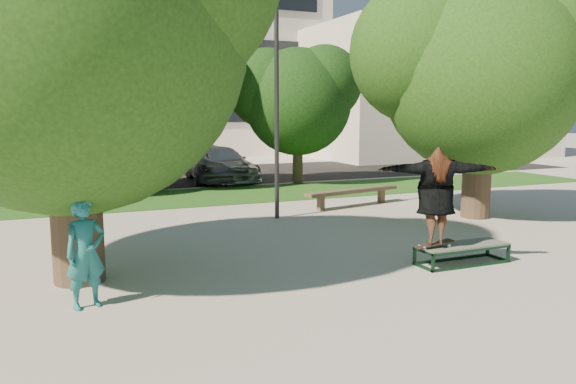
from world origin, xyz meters
name	(u,v)px	position (x,y,z in m)	size (l,w,h in m)	color
ground	(328,269)	(0.00, 0.00, 0.00)	(120.00, 120.00, 0.00)	#A59F98
grass_strip	(228,195)	(1.00, 9.50, 0.01)	(30.00, 4.00, 0.02)	#174714
asphalt_strip	(163,177)	(0.00, 16.00, 0.01)	(40.00, 8.00, 0.01)	black
tree_left	(59,12)	(-4.29, 1.09, 4.42)	(6.96, 5.95, 7.12)	#38281E
tree_right	(477,64)	(5.92, 3.08, 4.09)	(6.24, 5.33, 6.51)	#38281E
bg_tree_mid	(150,79)	(-1.08, 12.08, 4.02)	(5.76, 4.92, 6.24)	#38281E
bg_tree_right	(296,95)	(4.43, 11.57, 3.49)	(5.04, 4.31, 5.43)	#38281E
lamppost	(277,100)	(1.00, 5.00, 3.15)	(0.25, 0.15, 6.11)	#2D2D30
office_building	(85,34)	(-2.00, 31.98, 8.00)	(30.00, 14.12, 16.00)	#BBB7AD
side_building	(421,94)	(18.00, 22.00, 4.00)	(15.00, 10.00, 8.00)	beige
grind_box	(462,254)	(2.50, -0.63, 0.19)	(1.80, 0.60, 0.38)	black
skater_rig	(436,196)	(1.85, -0.63, 1.34)	(2.24, 1.39, 1.85)	white
bystander	(85,253)	(-4.16, -0.39, 0.81)	(0.59, 0.39, 1.62)	#1C6A6B
bench	(352,192)	(3.82, 5.87, 0.43)	(3.38, 1.19, 0.52)	brown
car_dark	(137,168)	(-1.46, 13.50, 0.69)	(1.46, 4.18, 1.38)	black
car_grey	(217,166)	(1.76, 13.50, 0.64)	(2.13, 4.63, 1.29)	#5A595E
car_silver_b	(220,164)	(1.91, 13.69, 0.70)	(1.95, 4.81, 1.40)	#A7A7AC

